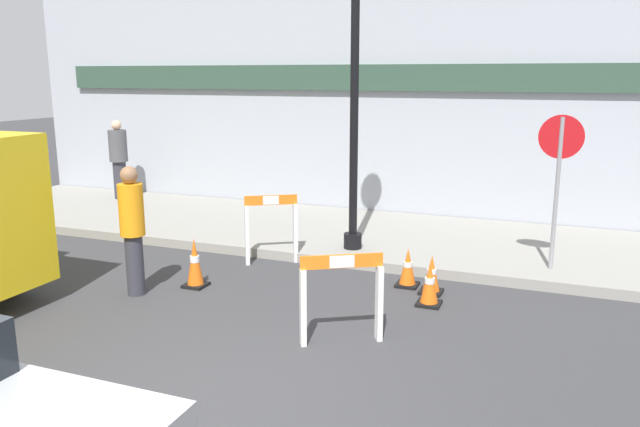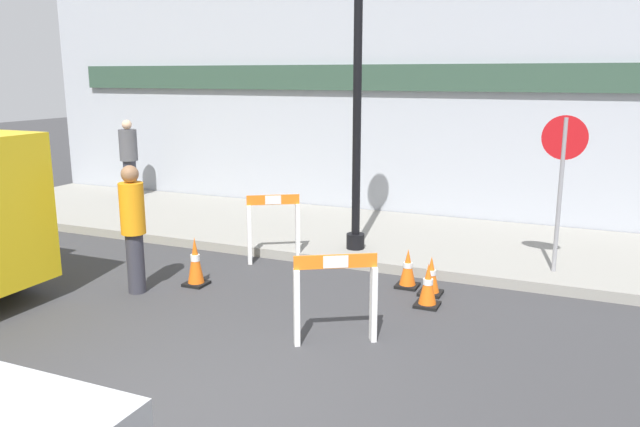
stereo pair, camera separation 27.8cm
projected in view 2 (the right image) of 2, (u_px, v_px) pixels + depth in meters
The scene contains 13 objects.
ground_plane at pixel (176, 419), 5.29m from camera, with size 60.00×60.00×0.00m, color #38383A.
sidewalk_slab at pixel (392, 238), 10.85m from camera, with size 18.00×3.46×0.15m.
storefront_facade at pixel (423, 80), 11.88m from camera, with size 18.00×0.22×5.50m.
streetlamp_post at pixel (358, 58), 9.29m from camera, with size 0.44×0.44×4.55m.
stop_sign at pixel (562, 168), 8.47m from camera, with size 0.60×0.06×2.18m.
barricade_0 at pixel (335, 295), 6.69m from camera, with size 0.84×0.57×1.00m.
barricade_1 at pixel (274, 227), 9.57m from camera, with size 0.75×0.54×1.07m.
traffic_cone_0 at pixel (408, 269), 8.52m from camera, with size 0.30×0.30×0.54m.
traffic_cone_1 at pixel (195, 262), 8.58m from camera, with size 0.30×0.30×0.69m.
traffic_cone_2 at pixel (428, 286), 7.80m from camera, with size 0.30×0.30×0.56m.
traffic_cone_3 at pixel (431, 276), 8.23m from camera, with size 0.30×0.30×0.52m.
person_worker at pixel (133, 224), 8.17m from camera, with size 0.42×0.42×1.72m.
person_pedestrian at pixel (129, 156), 13.91m from camera, with size 0.51×0.51×1.73m.
Camera 2 is at (3.02, -3.90, 2.86)m, focal length 35.00 mm.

